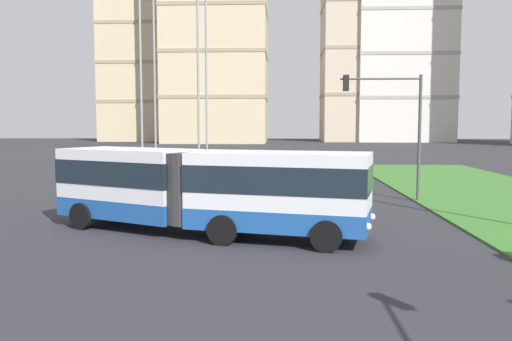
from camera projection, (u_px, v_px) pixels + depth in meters
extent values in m
cube|color=white|center=(279.00, 190.00, 17.95)|extent=(6.42, 3.83, 2.55)
cube|color=#1E519E|center=(279.00, 217.00, 18.04)|extent=(6.44, 3.85, 0.70)
cube|color=#19232D|center=(279.00, 177.00, 17.92)|extent=(6.47, 3.87, 0.90)
cube|color=white|center=(130.00, 182.00, 20.28)|extent=(5.77, 4.53, 2.55)
cube|color=#1E519E|center=(131.00, 206.00, 20.36)|extent=(5.80, 4.56, 0.70)
cube|color=#19232D|center=(130.00, 171.00, 20.24)|extent=(5.82, 4.59, 0.90)
cylinder|color=#383838|center=(197.00, 187.00, 18.79)|extent=(2.40, 2.40, 2.45)
cylinder|color=black|center=(337.00, 222.00, 18.76)|extent=(1.04, 0.50, 1.00)
cylinder|color=black|center=(326.00, 236.00, 16.37)|extent=(1.04, 0.50, 1.00)
cylinder|color=black|center=(245.00, 217.00, 19.70)|extent=(1.04, 0.50, 1.00)
cylinder|color=black|center=(222.00, 230.00, 17.31)|extent=(1.04, 0.50, 1.00)
cylinder|color=black|center=(128.00, 207.00, 22.10)|extent=(1.02, 0.69, 1.00)
cylinder|color=black|center=(82.00, 216.00, 19.92)|extent=(1.02, 0.69, 1.00)
sphere|color=#F9EFC6|center=(372.00, 217.00, 18.06)|extent=(0.24, 0.24, 0.24)
sphere|color=#F9EFC6|center=(368.00, 227.00, 16.34)|extent=(0.24, 0.24, 0.24)
cube|color=slate|center=(135.00, 189.00, 27.39)|extent=(4.60, 2.37, 0.80)
cube|color=black|center=(132.00, 176.00, 27.32)|extent=(2.58, 1.98, 0.60)
cylinder|color=black|center=(166.00, 192.00, 28.44)|extent=(0.66, 0.30, 0.64)
cylinder|color=black|center=(163.00, 196.00, 26.65)|extent=(0.66, 0.30, 0.64)
cylinder|color=black|center=(109.00, 192.00, 28.18)|extent=(0.66, 0.30, 0.64)
cylinder|color=black|center=(102.00, 197.00, 26.39)|extent=(0.66, 0.30, 0.64)
cylinder|color=#474C51|center=(419.00, 139.00, 26.74)|extent=(0.16, 0.16, 6.38)
cylinder|color=#474C51|center=(380.00, 79.00, 26.57)|extent=(4.01, 0.10, 0.10)
cube|color=black|center=(346.00, 83.00, 26.66)|extent=(0.28, 0.28, 0.80)
sphere|color=red|center=(346.00, 78.00, 26.64)|extent=(0.16, 0.16, 0.16)
sphere|color=yellow|center=(346.00, 83.00, 26.67)|extent=(0.16, 0.16, 0.16)
sphere|color=green|center=(346.00, 88.00, 26.69)|extent=(0.16, 0.16, 0.16)
cube|color=beige|center=(140.00, 48.00, 117.94)|extent=(15.23, 14.75, 40.99)
cube|color=#9C8D6E|center=(141.00, 102.00, 119.00)|extent=(15.43, 14.95, 0.70)
cube|color=#9C8D6E|center=(140.00, 65.00, 118.27)|extent=(15.43, 14.95, 0.70)
cube|color=#9C8D6E|center=(139.00, 28.00, 117.54)|extent=(15.43, 14.95, 0.70)
cube|color=beige|center=(216.00, 36.00, 106.56)|extent=(20.13, 16.33, 42.90)
cube|color=#9C8D6E|center=(217.00, 98.00, 107.68)|extent=(20.33, 16.53, 0.70)
cube|color=#9C8D6E|center=(216.00, 55.00, 106.92)|extent=(20.33, 16.53, 0.70)
cube|color=#9C8D6E|center=(216.00, 12.00, 106.15)|extent=(20.33, 16.53, 0.70)
cube|color=#C6B299|center=(356.00, 31.00, 114.74)|extent=(14.11, 15.05, 47.49)
cube|color=gray|center=(355.00, 96.00, 115.98)|extent=(14.31, 15.25, 0.70)
cube|color=gray|center=(355.00, 52.00, 115.14)|extent=(14.31, 15.25, 0.70)
cube|color=gray|center=(356.00, 7.00, 114.29)|extent=(14.31, 15.25, 0.70)
cube|color=silver|center=(400.00, 60.00, 115.64)|extent=(19.73, 18.63, 35.29)
cube|color=#A4A099|center=(399.00, 99.00, 116.40)|extent=(19.93, 18.83, 0.70)
cube|color=#A4A099|center=(400.00, 58.00, 115.61)|extent=(19.93, 18.83, 0.70)
cube|color=#A4A099|center=(401.00, 17.00, 114.82)|extent=(19.93, 18.83, 0.70)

